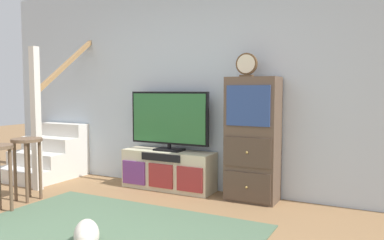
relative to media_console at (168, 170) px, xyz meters
The scene contains 9 objects.
back_wall 1.17m from the media_console, 41.69° to the left, with size 6.40×0.12×2.70m, color silver.
area_rug 1.64m from the media_console, 79.33° to the right, with size 2.60×1.80×0.01m, color #4C664C.
media_console is the anchor object (origin of this frame).
television 0.65m from the media_console, 90.00° to the left, with size 1.10×0.22×0.75m.
side_cabinet 1.20m from the media_console, ahead, with size 0.58×0.38×1.41m.
desk_clock 1.66m from the media_console, ahead, with size 0.24×0.08×0.27m.
staircase 1.94m from the media_console, behind, with size 1.00×1.36×2.20m.
bar_stool_far 1.68m from the media_console, 135.58° to the right, with size 0.34×0.34×0.71m.
dog 1.95m from the media_console, 78.45° to the right, with size 0.44×0.46×0.23m.
Camera 1 is at (2.18, -1.94, 1.26)m, focal length 35.80 mm.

